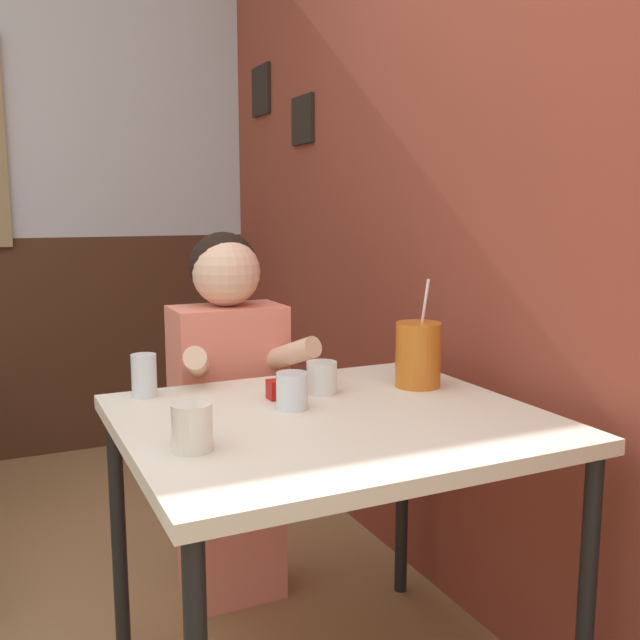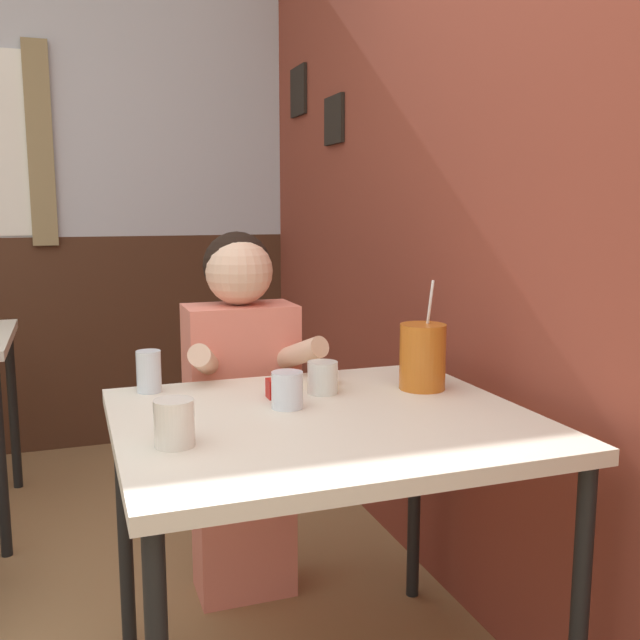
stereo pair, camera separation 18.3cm
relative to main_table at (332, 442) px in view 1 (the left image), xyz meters
name	(u,v)px [view 1 (the left image)]	position (x,y,z in m)	size (l,w,h in m)	color
brick_wall_right	(358,180)	(0.59, 0.98, 0.66)	(0.08, 4.60, 2.70)	brown
main_table	(332,442)	(0.00, 0.00, 0.00)	(0.97, 0.86, 0.76)	beige
person_seated	(229,409)	(-0.06, 0.60, -0.07)	(0.42, 0.41, 1.17)	#EA7F6B
cocktail_pitcher	(418,354)	(0.33, 0.14, 0.16)	(0.12, 0.12, 0.30)	#C6661E
glass_near_pitcher	(292,391)	(-0.06, 0.09, 0.11)	(0.08, 0.08, 0.09)	silver
glass_center	(322,377)	(0.06, 0.19, 0.11)	(0.08, 0.08, 0.09)	silver
glass_far_side	(192,427)	(-0.37, -0.10, 0.12)	(0.08, 0.08, 0.10)	silver
glass_by_brick	(144,375)	(-0.37, 0.36, 0.12)	(0.07, 0.07, 0.11)	silver
condiment_ketchup	(279,389)	(-0.06, 0.19, 0.09)	(0.06, 0.04, 0.05)	#B7140F
condiment_mustard	(320,375)	(0.10, 0.28, 0.09)	(0.06, 0.04, 0.05)	yellow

